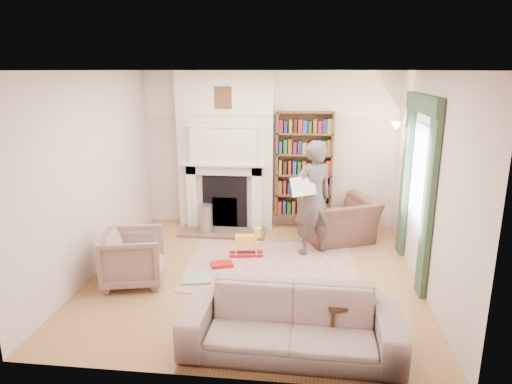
# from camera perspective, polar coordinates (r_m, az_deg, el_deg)

# --- Properties ---
(floor) EXTENTS (4.50, 4.50, 0.00)m
(floor) POSITION_cam_1_polar(r_m,az_deg,el_deg) (6.55, -0.25, -10.33)
(floor) COLOR #98673C
(floor) RESTS_ON ground
(ceiling) EXTENTS (4.50, 4.50, 0.00)m
(ceiling) POSITION_cam_1_polar(r_m,az_deg,el_deg) (5.92, -0.28, 14.96)
(ceiling) COLOR white
(ceiling) RESTS_ON wall_back
(wall_back) EXTENTS (4.50, 0.00, 4.50)m
(wall_back) POSITION_cam_1_polar(r_m,az_deg,el_deg) (8.28, 1.58, 5.24)
(wall_back) COLOR silver
(wall_back) RESTS_ON floor
(wall_front) EXTENTS (4.50, 0.00, 4.50)m
(wall_front) POSITION_cam_1_polar(r_m,az_deg,el_deg) (3.96, -4.14, -5.84)
(wall_front) COLOR silver
(wall_front) RESTS_ON floor
(wall_left) EXTENTS (0.00, 4.50, 4.50)m
(wall_left) POSITION_cam_1_polar(r_m,az_deg,el_deg) (6.73, -19.67, 2.07)
(wall_left) COLOR silver
(wall_left) RESTS_ON floor
(wall_right) EXTENTS (0.00, 4.50, 4.50)m
(wall_right) POSITION_cam_1_polar(r_m,az_deg,el_deg) (6.24, 20.71, 1.02)
(wall_right) COLOR silver
(wall_right) RESTS_ON floor
(fireplace) EXTENTS (1.70, 0.58, 2.80)m
(fireplace) POSITION_cam_1_polar(r_m,az_deg,el_deg) (8.19, -3.80, 5.01)
(fireplace) COLOR silver
(fireplace) RESTS_ON floor
(bookcase) EXTENTS (1.00, 0.24, 1.85)m
(bookcase) POSITION_cam_1_polar(r_m,az_deg,el_deg) (8.17, 6.04, 3.42)
(bookcase) COLOR brown
(bookcase) RESTS_ON floor
(window) EXTENTS (0.02, 0.90, 1.30)m
(window) POSITION_cam_1_polar(r_m,az_deg,el_deg) (6.61, 19.81, 2.28)
(window) COLOR silver
(window) RESTS_ON wall_right
(curtain_left) EXTENTS (0.07, 0.32, 2.40)m
(curtain_left) POSITION_cam_1_polar(r_m,az_deg,el_deg) (6.00, 20.74, -1.51)
(curtain_left) COLOR #30492F
(curtain_left) RESTS_ON floor
(curtain_right) EXTENTS (0.07, 0.32, 2.40)m
(curtain_right) POSITION_cam_1_polar(r_m,az_deg,el_deg) (7.32, 18.18, 1.59)
(curtain_right) COLOR #30492F
(curtain_right) RESTS_ON floor
(pelmet) EXTENTS (0.09, 1.70, 0.24)m
(pelmet) POSITION_cam_1_polar(r_m,az_deg,el_deg) (6.47, 20.15, 10.35)
(pelmet) COLOR #30492F
(pelmet) RESTS_ON wall_right
(wall_sconce) EXTENTS (0.20, 0.24, 0.24)m
(wall_sconce) POSITION_cam_1_polar(r_m,az_deg,el_deg) (7.55, 16.75, 7.50)
(wall_sconce) COLOR gold
(wall_sconce) RESTS_ON wall_right
(rug) EXTENTS (2.58, 2.04, 0.01)m
(rug) POSITION_cam_1_polar(r_m,az_deg,el_deg) (6.86, 1.90, -9.09)
(rug) COLOR #BDAD8F
(rug) RESTS_ON floor
(armchair_reading) EXTENTS (1.44, 1.37, 0.73)m
(armchair_reading) POSITION_cam_1_polar(r_m,az_deg,el_deg) (7.80, 10.27, -3.46)
(armchair_reading) COLOR #4B2928
(armchair_reading) RESTS_ON floor
(armchair_left) EXTENTS (0.96, 0.94, 0.72)m
(armchair_left) POSITION_cam_1_polar(r_m,az_deg,el_deg) (6.42, -15.08, -7.91)
(armchair_left) COLOR gray
(armchair_left) RESTS_ON floor
(sofa) EXTENTS (2.23, 0.92, 0.65)m
(sofa) POSITION_cam_1_polar(r_m,az_deg,el_deg) (4.84, 4.40, -15.90)
(sofa) COLOR #BDB09C
(sofa) RESTS_ON floor
(man_reading) EXTENTS (0.78, 0.72, 1.80)m
(man_reading) POSITION_cam_1_polar(r_m,az_deg,el_deg) (7.05, 7.11, -0.80)
(man_reading) COLOR #4E453E
(man_reading) RESTS_ON floor
(newspaper) EXTENTS (0.41, 0.32, 0.28)m
(newspaper) POSITION_cam_1_polar(r_m,az_deg,el_deg) (6.79, 5.92, 0.71)
(newspaper) COLOR white
(newspaper) RESTS_ON man_reading
(coffee_table) EXTENTS (0.82, 0.68, 0.45)m
(coffee_table) POSITION_cam_1_polar(r_m,az_deg,el_deg) (5.25, 11.88, -14.82)
(coffee_table) COLOR #352312
(coffee_table) RESTS_ON floor
(paraffin_heater) EXTENTS (0.28, 0.28, 0.55)m
(paraffin_heater) POSITION_cam_1_polar(r_m,az_deg,el_deg) (8.00, -6.28, -3.51)
(paraffin_heater) COLOR #9A9EA2
(paraffin_heater) RESTS_ON floor
(rocking_horse) EXTENTS (0.55, 0.29, 0.46)m
(rocking_horse) POSITION_cam_1_polar(r_m,az_deg,el_deg) (7.09, -1.25, -6.29)
(rocking_horse) COLOR yellow
(rocking_horse) RESTS_ON rug
(board_game) EXTENTS (0.46, 0.46, 0.03)m
(board_game) POSITION_cam_1_polar(r_m,az_deg,el_deg) (6.46, -7.40, -10.59)
(board_game) COLOR #EBD153
(board_game) RESTS_ON rug
(game_box_lid) EXTENTS (0.37, 0.31, 0.05)m
(game_box_lid) POSITION_cam_1_polar(r_m,az_deg,el_deg) (6.81, -4.28, -9.01)
(game_box_lid) COLOR #B11514
(game_box_lid) RESTS_ON rug
(comic_annuals) EXTENTS (1.08, 0.67, 0.02)m
(comic_annuals) POSITION_cam_1_polar(r_m,az_deg,el_deg) (6.22, -0.44, -11.58)
(comic_annuals) COLOR red
(comic_annuals) RESTS_ON rug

